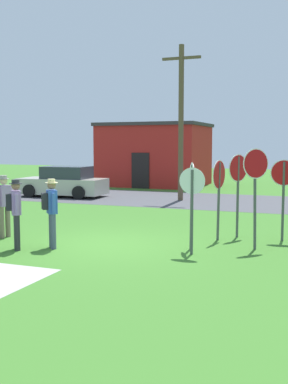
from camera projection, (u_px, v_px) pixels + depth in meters
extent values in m
plane|color=#3D7528|center=(105.00, 245.00, 12.28)|extent=(80.00, 80.00, 0.00)
cube|color=#4C4C51|center=(204.00, 200.00, 21.96)|extent=(60.00, 6.40, 0.01)
cube|color=#B2231E|center=(155.00, 156.00, 30.15)|extent=(6.18, 5.05, 3.71)
cube|color=#383333|center=(155.00, 125.00, 29.95)|extent=(6.38, 5.25, 0.20)
cube|color=black|center=(140.00, 171.00, 27.87)|extent=(1.10, 0.08, 2.10)
cylinder|color=brown|center=(181.00, 124.00, 21.68)|extent=(0.24, 0.24, 7.07)
cube|color=brown|center=(181.00, 58.00, 21.38)|extent=(1.80, 0.12, 0.12)
cube|color=#B7B2A3|center=(62.00, 186.00, 23.58)|extent=(4.39, 2.03, 0.76)
cube|color=#2D333D|center=(67.00, 172.00, 23.44)|extent=(2.31, 1.65, 0.60)
cylinder|color=black|center=(29.00, 191.00, 23.16)|extent=(0.65, 0.25, 0.64)
cylinder|color=black|center=(48.00, 188.00, 24.87)|extent=(0.65, 0.25, 0.64)
cylinder|color=black|center=(79.00, 193.00, 22.34)|extent=(0.65, 0.25, 0.64)
cylinder|color=black|center=(94.00, 189.00, 24.04)|extent=(0.65, 0.25, 0.64)
cylinder|color=#474C4C|center=(283.00, 201.00, 12.71)|extent=(0.07, 0.07, 2.13)
cylinder|color=white|center=(284.00, 173.00, 12.63)|extent=(0.70, 0.06, 0.70)
cylinder|color=#B70F14|center=(284.00, 173.00, 12.62)|extent=(0.65, 0.06, 0.65)
cylinder|color=#474C4C|center=(219.00, 202.00, 12.77)|extent=(0.11, 0.09, 2.11)
cylinder|color=white|center=(219.00, 175.00, 12.70)|extent=(0.18, 0.78, 0.79)
cylinder|color=#B70F14|center=(219.00, 175.00, 12.69)|extent=(0.17, 0.72, 0.73)
cylinder|color=#474C4C|center=(192.00, 207.00, 11.67)|extent=(0.11, 0.10, 2.10)
cylinder|color=white|center=(192.00, 175.00, 11.59)|extent=(0.29, 0.58, 0.64)
cylinder|color=#B70F14|center=(192.00, 175.00, 11.59)|extent=(0.27, 0.54, 0.59)
cylinder|color=#474C4C|center=(255.00, 200.00, 11.65)|extent=(0.16, 0.16, 2.43)
cylinder|color=white|center=(256.00, 164.00, 11.56)|extent=(0.55, 0.55, 0.74)
cylinder|color=#B70F14|center=(256.00, 164.00, 11.55)|extent=(0.51, 0.51, 0.69)
cylinder|color=#474C4C|center=(238.00, 197.00, 13.18)|extent=(0.10, 0.10, 2.26)
cylinder|color=white|center=(238.00, 168.00, 13.10)|extent=(0.39, 0.67, 0.77)
cylinder|color=#B70F14|center=(239.00, 168.00, 13.09)|extent=(0.36, 0.63, 0.71)
cylinder|color=#474C4C|center=(192.00, 212.00, 11.11)|extent=(0.07, 0.07, 2.00)
cylinder|color=white|center=(192.00, 181.00, 11.04)|extent=(0.62, 0.03, 0.62)
cylinder|color=#B70F14|center=(192.00, 181.00, 11.05)|extent=(0.58, 0.04, 0.58)
cylinder|color=#2D2D33|center=(17.00, 231.00, 11.76)|extent=(0.14, 0.14, 0.88)
cylinder|color=#2D2D33|center=(17.00, 233.00, 11.55)|extent=(0.14, 0.14, 0.88)
cube|color=#9E7AB2|center=(16.00, 203.00, 11.59)|extent=(0.40, 0.42, 0.58)
cylinder|color=#9E7AB2|center=(16.00, 202.00, 11.81)|extent=(0.09, 0.09, 0.52)
cylinder|color=#9E7AB2|center=(17.00, 205.00, 11.36)|extent=(0.09, 0.09, 0.52)
sphere|color=#9E7051|center=(16.00, 186.00, 11.54)|extent=(0.21, 0.21, 0.21)
cylinder|color=#333338|center=(16.00, 183.00, 11.54)|extent=(0.31, 0.31, 0.02)
cylinder|color=#333338|center=(16.00, 181.00, 11.53)|extent=(0.19, 0.19, 0.09)
cube|color=#232328|center=(9.00, 202.00, 11.53)|extent=(0.27, 0.29, 0.40)
cylinder|color=#4C5670|center=(52.00, 230.00, 11.95)|extent=(0.14, 0.14, 0.88)
cylinder|color=#4C5670|center=(53.00, 231.00, 11.74)|extent=(0.14, 0.14, 0.88)
cube|color=#3860B7|center=(52.00, 202.00, 11.77)|extent=(0.40, 0.42, 0.58)
cylinder|color=#3860B7|center=(50.00, 201.00, 12.00)|extent=(0.09, 0.09, 0.52)
cylinder|color=#3860B7|center=(54.00, 204.00, 11.55)|extent=(0.09, 0.09, 0.52)
sphere|color=#9E7051|center=(52.00, 185.00, 11.73)|extent=(0.21, 0.21, 0.21)
cylinder|color=beige|center=(52.00, 183.00, 11.72)|extent=(0.31, 0.31, 0.02)
cylinder|color=beige|center=(51.00, 181.00, 11.72)|extent=(0.19, 0.19, 0.09)
cube|color=#232328|center=(45.00, 201.00, 11.71)|extent=(0.28, 0.29, 0.40)
cylinder|color=#7A6B56|center=(8.00, 221.00, 13.31)|extent=(0.14, 0.14, 0.88)
cylinder|color=#7A6B56|center=(2.00, 222.00, 13.12)|extent=(0.14, 0.14, 0.88)
cube|color=#9E7AB2|center=(4.00, 196.00, 13.14)|extent=(0.28, 0.39, 0.58)
cylinder|color=#9E7AB2|center=(11.00, 196.00, 13.35)|extent=(0.09, 0.09, 0.52)
sphere|color=beige|center=(4.00, 181.00, 13.10)|extent=(0.21, 0.21, 0.21)
cylinder|color=gray|center=(4.00, 179.00, 13.09)|extent=(0.32, 0.31, 0.02)
cylinder|color=gray|center=(3.00, 177.00, 13.09)|extent=(0.19, 0.19, 0.09)
cube|color=#232328|center=(0.00, 195.00, 13.22)|extent=(0.18, 0.28, 0.40)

